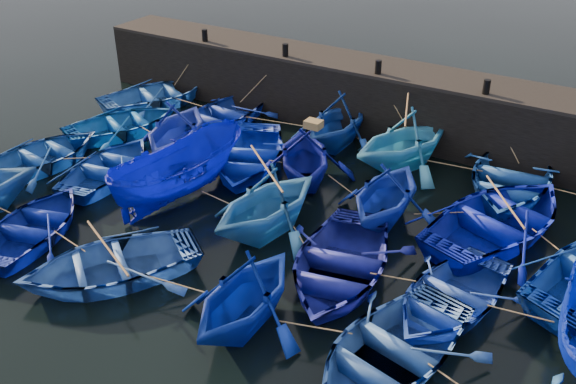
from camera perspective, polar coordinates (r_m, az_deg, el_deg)
The scene contains 31 objects.
ground at distance 17.98m, azimuth -5.32°, elevation -6.26°, with size 120.00×120.00×0.00m, color black.
quay_wall at distance 25.52m, azimuth 8.61°, elevation 8.03°, with size 26.00×2.50×2.50m, color black.
quay_top at distance 25.08m, azimuth 8.83°, elevation 10.81°, with size 26.00×2.50×0.12m, color black.
bollard_0 at distance 28.14m, azimuth -7.41°, elevation 13.65°, with size 0.24×0.24×0.50m, color black.
bollard_1 at distance 25.93m, azimuth -0.24°, elevation 12.51°, with size 0.24×0.24×0.50m, color black.
bollard_2 at distance 24.19m, azimuth 8.02°, elevation 10.94°, with size 0.24×0.24×0.50m, color black.
bollard_3 at distance 23.01m, azimuth 17.24°, elevation 8.92°, with size 0.24×0.24×0.50m, color black.
boat_0 at distance 28.52m, azimuth -11.61°, elevation 8.50°, with size 3.53×4.93×1.02m, color #2555A5.
boat_1 at distance 26.20m, azimuth -5.77°, elevation 6.98°, with size 3.31×4.62×0.96m, color navy.
boat_2 at distance 23.99m, azimuth 4.34°, elevation 6.36°, with size 3.47×4.02×2.12m, color navy.
boat_3 at distance 22.61m, azimuth 10.25°, elevation 4.60°, with size 3.66×4.24×2.23m, color #3283CF.
boat_4 at distance 22.17m, azimuth 19.12°, elevation 1.23°, with size 3.87×5.41×1.12m, color navy.
boat_6 at distance 25.99m, azimuth -14.46°, elevation 5.94°, with size 3.24×4.53×0.94m, color #1053AB.
boat_7 at distance 23.47m, azimuth -9.86°, elevation 5.58°, with size 3.63×4.21×2.22m, color #1C2FA4.
boat_8 at distance 22.55m, azimuth -3.65°, elevation 3.31°, with size 3.64×5.09×1.06m, color #0D2DD1.
boat_9 at distance 21.30m, azimuth 1.51°, elevation 3.29°, with size 3.46×4.01×2.11m, color #070E7A.
boat_10 at distance 19.38m, azimuth 8.81°, elevation -0.05°, with size 3.34×3.88×2.04m, color navy.
boat_11 at distance 19.68m, azimuth 18.41°, elevation -2.29°, with size 4.08×5.71×1.18m, color #06129B.
boat_13 at distance 24.23m, azimuth -21.02°, elevation 3.09°, with size 3.27×4.56×0.95m, color navy.
boat_14 at distance 22.73m, azimuth -15.60°, elevation 2.22°, with size 3.11×4.34×0.90m, color #163E9D.
boat_15 at distance 20.65m, azimuth -9.70°, elevation 1.78°, with size 1.95×5.18×2.00m, color #050DA7.
boat_16 at distance 18.56m, azimuth -1.91°, elevation -0.87°, with size 3.57×4.14×2.18m, color #296AB5.
boat_17 at distance 17.03m, azimuth 4.54°, elevation -6.32°, with size 3.65×5.10×1.06m, color navy.
boat_18 at distance 16.51m, azimuth 14.21°, elevation -8.97°, with size 3.09×4.31×0.89m, color blue.
boat_21 at distance 20.08m, azimuth -21.67°, elevation -2.77°, with size 3.06×4.28×0.89m, color navy.
boat_22 at distance 17.67m, azimuth -15.57°, elevation -6.13°, with size 3.41×4.77×0.99m, color #2E59B6.
boat_23 at distance 15.28m, azimuth -3.88°, elevation -8.95°, with size 3.25×3.77×1.98m, color navy.
boat_24 at distance 14.70m, azimuth 8.98°, elevation -13.70°, with size 3.46×4.84×1.00m, color #295299.
wooden_crate at distance 20.67m, azimuth 2.28°, elevation 6.04°, with size 0.53×0.42×0.26m, color olive.
mooring_ropes at distance 21.04m, azimuth 3.55°, elevation 2.32°, with size 18.78×11.74×2.10m.
loose_oars at distance 18.70m, azimuth 3.75°, elevation 1.39°, with size 10.54×12.07×1.30m.
Camera 1 is at (8.93, -11.55, 10.50)m, focal length 40.00 mm.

